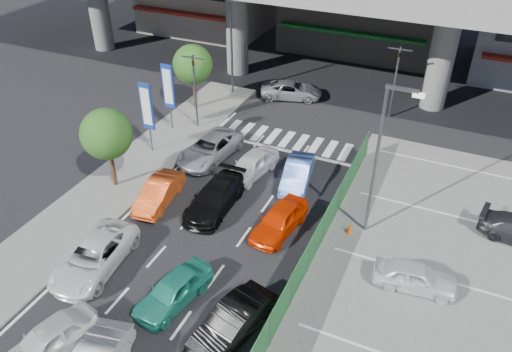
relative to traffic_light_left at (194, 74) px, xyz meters
The scene contains 25 objects.
ground 14.07m from the traffic_light_left, 62.68° to the right, with size 120.00×120.00×0.00m, color black.
parking_lot 20.28m from the traffic_light_left, 30.17° to the right, with size 12.00×28.00×0.06m, color #5B5B59.
sidewalk_left 8.93m from the traffic_light_left, 95.71° to the right, with size 4.00×30.00×0.12m, color #5B5B59.
fence_run 16.20m from the traffic_light_left, 43.73° to the right, with size 0.16×22.00×1.80m, color #21602C, non-canonical shape.
traffic_light_left is the anchor object (origin of this frame).
traffic_light_right 13.63m from the traffic_light_left, 30.89° to the left, with size 1.60×1.24×5.20m.
street_lamp_right 14.68m from the traffic_light_left, 24.16° to the right, with size 1.65×0.22×8.00m.
street_lamp_left 6.06m from the traffic_light_left, 91.20° to the left, with size 1.65×0.22×8.00m.
signboard_near 4.22m from the traffic_light_left, 104.02° to the right, with size 0.80×0.14×4.70m.
signboard_far 1.93m from the traffic_light_left, 144.30° to the right, with size 0.80×0.14×4.70m.
tree_near 8.06m from the traffic_light_left, 95.71° to the right, with size 2.80×2.80×4.80m.
tree_far 3.02m from the traffic_light_left, 122.62° to the left, with size 2.80×2.80×4.80m.
van_white_back_left 18.86m from the traffic_light_left, 77.93° to the right, with size 1.60×3.98×1.35m, color silver.
sedan_white_mid_left 14.32m from the traffic_light_left, 79.82° to the right, with size 2.29×4.97×1.38m, color white.
taxi_teal_mid 15.94m from the traffic_light_left, 63.83° to the right, with size 1.57×3.90×1.33m, color teal.
hatch_black_mid_right 17.87m from the traffic_light_left, 55.57° to the right, with size 1.46×4.19×1.38m, color black.
taxi_orange_left 9.23m from the traffic_light_left, 73.96° to the right, with size 1.37×3.94×1.30m, color #D64815.
sedan_black_mid 9.80m from the traffic_light_left, 54.32° to the right, with size 1.93×4.76×1.38m, color black.
taxi_orange_right 12.50m from the traffic_light_left, 40.24° to the right, with size 1.61×3.99×1.36m, color #F03202.
wagon_silver_front_left 5.26m from the traffic_light_left, 49.20° to the right, with size 2.29×4.97×1.38m, color #93949A.
sedan_white_front_mid 7.62m from the traffic_light_left, 32.65° to the right, with size 1.63×4.05×1.38m, color silver.
kei_truck_front_right 9.81m from the traffic_light_left, 22.06° to the right, with size 1.42×4.06×1.34m, color #6184E4.
crossing_wagon_silver 8.86m from the traffic_light_left, 59.48° to the left, with size 2.13×4.62×1.28m, color #909497.
parked_sedan_white 18.74m from the traffic_light_left, 29.11° to the right, with size 1.47×3.66×1.25m, color silver.
traffic_cone 14.59m from the traffic_light_left, 27.69° to the right, with size 0.33×0.33×0.64m, color #FE540E.
Camera 1 is at (9.95, -14.00, 16.56)m, focal length 35.00 mm.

